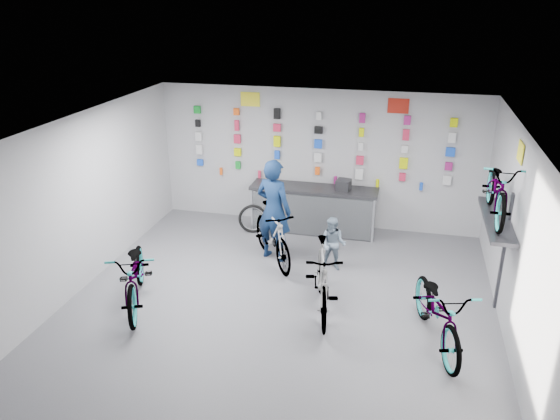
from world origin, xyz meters
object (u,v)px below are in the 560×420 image
(bike_right, at_px, (438,311))
(customer, at_px, (333,244))
(bike_left, at_px, (136,274))
(bike_service, at_px, (272,235))
(clerk, at_px, (274,210))
(bike_center, at_px, (322,279))
(counter, at_px, (313,210))

(bike_right, distance_m, customer, 2.67)
(bike_left, height_order, bike_service, bike_service)
(bike_left, height_order, customer, bike_left)
(bike_left, height_order, bike_right, bike_left)
(bike_service, height_order, clerk, clerk)
(bike_center, xyz_separation_m, clerk, (-1.22, 1.68, 0.41))
(customer, bearing_deg, bike_left, -138.11)
(bike_center, bearing_deg, bike_service, 116.55)
(bike_center, relative_size, clerk, 0.98)
(bike_service, bearing_deg, customer, -35.46)
(bike_center, distance_m, customer, 1.48)
(bike_right, distance_m, clerk, 3.72)
(counter, relative_size, bike_right, 1.31)
(bike_left, bearing_deg, bike_center, -13.29)
(bike_left, xyz_separation_m, bike_service, (1.80, 2.00, 0.01))
(counter, distance_m, bike_center, 3.20)
(bike_left, bearing_deg, customer, 10.92)
(bike_right, xyz_separation_m, customer, (-1.83, 1.94, -0.03))
(bike_center, distance_m, bike_right, 1.85)
(bike_service, distance_m, clerk, 0.47)
(bike_left, height_order, clerk, clerk)
(counter, distance_m, clerk, 1.62)
(counter, bearing_deg, customer, -68.06)
(clerk, bearing_deg, counter, -90.87)
(bike_center, relative_size, bike_service, 1.04)
(bike_right, height_order, bike_service, bike_service)
(counter, distance_m, bike_service, 1.69)
(bike_left, distance_m, bike_center, 3.05)
(bike_right, relative_size, bike_service, 1.10)
(customer, bearing_deg, clerk, 178.53)
(bike_left, bearing_deg, clerk, 27.88)
(bike_center, height_order, bike_right, bike_center)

